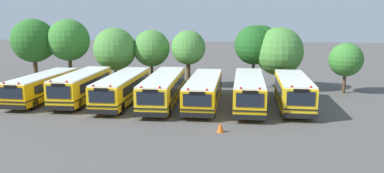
# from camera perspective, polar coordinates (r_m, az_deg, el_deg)

# --- Properties ---
(ground_plane) EXTENTS (160.00, 160.00, 0.00)m
(ground_plane) POSITION_cam_1_polar(r_m,az_deg,el_deg) (33.17, -4.37, -2.61)
(ground_plane) COLOR #514F4C
(school_bus_0) EXTENTS (2.69, 9.78, 2.52)m
(school_bus_0) POSITION_cam_1_polar(r_m,az_deg,el_deg) (36.70, -21.84, 0.06)
(school_bus_0) COLOR #EAA80C
(school_bus_0) RESTS_ON ground_plane
(school_bus_1) EXTENTS (2.59, 9.53, 2.72)m
(school_bus_1) POSITION_cam_1_polar(r_m,az_deg,el_deg) (35.11, -16.51, 0.10)
(school_bus_1) COLOR yellow
(school_bus_1) RESTS_ON ground_plane
(school_bus_2) EXTENTS (2.56, 11.06, 2.59)m
(school_bus_2) POSITION_cam_1_polar(r_m,az_deg,el_deg) (33.83, -10.55, -0.13)
(school_bus_2) COLOR yellow
(school_bus_2) RESTS_ON ground_plane
(school_bus_3) EXTENTS (2.83, 11.68, 2.65)m
(school_bus_3) POSITION_cam_1_polar(r_m,az_deg,el_deg) (32.85, -4.40, -0.25)
(school_bus_3) COLOR yellow
(school_bus_3) RESTS_ON ground_plane
(school_bus_4) EXTENTS (2.65, 11.36, 2.51)m
(school_bus_4) POSITION_cam_1_polar(r_m,az_deg,el_deg) (32.48, 1.89, -0.48)
(school_bus_4) COLOR #EAA80C
(school_bus_4) RESTS_ON ground_plane
(school_bus_5) EXTENTS (2.63, 10.96, 2.71)m
(school_bus_5) POSITION_cam_1_polar(r_m,az_deg,el_deg) (32.04, 8.71, -0.58)
(school_bus_5) COLOR yellow
(school_bus_5) RESTS_ON ground_plane
(school_bus_6) EXTENTS (2.70, 9.43, 2.75)m
(school_bus_6) POSITION_cam_1_polar(r_m,az_deg,el_deg) (32.39, 15.24, -0.68)
(school_bus_6) COLOR yellow
(school_bus_6) RESTS_ON ground_plane
(tree_0) EXTENTS (5.06, 4.97, 7.35)m
(tree_0) POSITION_cam_1_polar(r_m,az_deg,el_deg) (46.51, -22.89, 6.39)
(tree_0) COLOR #4C3823
(tree_0) RESTS_ON ground_plane
(tree_1) EXTENTS (4.79, 4.79, 7.31)m
(tree_1) POSITION_cam_1_polar(r_m,az_deg,el_deg) (45.23, -18.33, 6.84)
(tree_1) COLOR #4C3823
(tree_1) RESTS_ON ground_plane
(tree_2) EXTENTS (4.68, 4.68, 6.41)m
(tree_2) POSITION_cam_1_polar(r_m,az_deg,el_deg) (41.82, -11.83, 5.66)
(tree_2) COLOR #4C3823
(tree_2) RESTS_ON ground_plane
(tree_3) EXTENTS (4.06, 4.06, 6.15)m
(tree_3) POSITION_cam_1_polar(r_m,az_deg,el_deg) (41.69, -6.42, 5.92)
(tree_3) COLOR #4C3823
(tree_3) RESTS_ON ground_plane
(tree_4) EXTENTS (3.68, 3.68, 6.17)m
(tree_4) POSITION_cam_1_polar(r_m,az_deg,el_deg) (39.82, -0.62, 6.04)
(tree_4) COLOR #4C3823
(tree_4) RESTS_ON ground_plane
(tree_5) EXTENTS (4.42, 4.11, 6.72)m
(tree_5) POSITION_cam_1_polar(r_m,az_deg,el_deg) (39.96, 9.83, 6.50)
(tree_5) COLOR #4C3823
(tree_5) RESTS_ON ground_plane
(tree_6) EXTENTS (5.00, 5.00, 6.54)m
(tree_6) POSITION_cam_1_polar(r_m,az_deg,el_deg) (39.65, 13.16, 5.33)
(tree_6) COLOR #4C3823
(tree_6) RESTS_ON ground_plane
(tree_7) EXTENTS (3.33, 3.33, 5.04)m
(tree_7) POSITION_cam_1_polar(r_m,az_deg,el_deg) (40.03, 22.38, 3.82)
(tree_7) COLOR #4C3823
(tree_7) RESTS_ON ground_plane
(traffic_cone) EXTENTS (0.50, 0.50, 0.66)m
(traffic_cone) POSITION_cam_1_polar(r_m,az_deg,el_deg) (25.13, 4.38, -6.26)
(traffic_cone) COLOR #EA5914
(traffic_cone) RESTS_ON ground_plane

